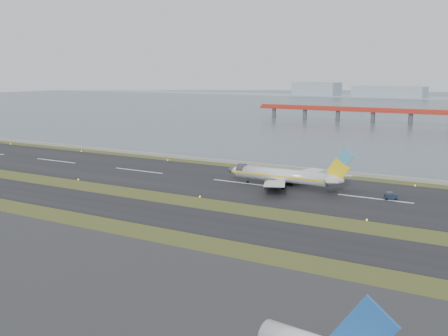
% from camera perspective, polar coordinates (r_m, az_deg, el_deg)
% --- Properties ---
extents(ground, '(1000.00, 1000.00, 0.00)m').
position_cam_1_polar(ground, '(142.76, -4.16, -3.57)').
color(ground, '#364C1B').
rests_on(ground, ground).
extents(taxiway_strip, '(1000.00, 18.00, 0.10)m').
position_cam_1_polar(taxiway_strip, '(133.50, -7.18, -4.54)').
color(taxiway_strip, black).
rests_on(taxiway_strip, ground).
extents(runway_strip, '(1000.00, 45.00, 0.10)m').
position_cam_1_polar(runway_strip, '(167.40, 1.86, -1.54)').
color(runway_strip, black).
rests_on(runway_strip, ground).
extents(seawall, '(1000.00, 2.50, 1.00)m').
position_cam_1_polar(seawall, '(193.49, 6.29, 0.08)').
color(seawall, gray).
rests_on(seawall, ground).
extents(airliner, '(38.52, 32.89, 12.80)m').
position_cam_1_polar(airliner, '(161.08, 6.32, -0.81)').
color(airliner, silver).
rests_on(airliner, ground).
extents(pushback_tug, '(3.75, 2.93, 2.11)m').
position_cam_1_polar(pushback_tug, '(151.71, 16.57, -2.76)').
color(pushback_tug, '#111D31').
rests_on(pushback_tug, ground).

